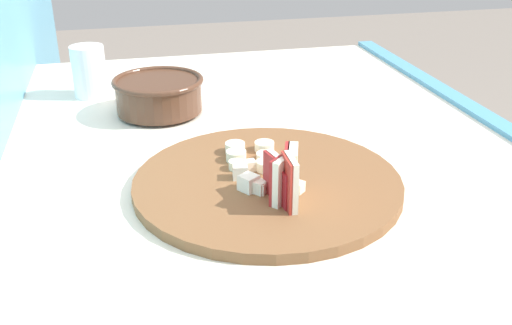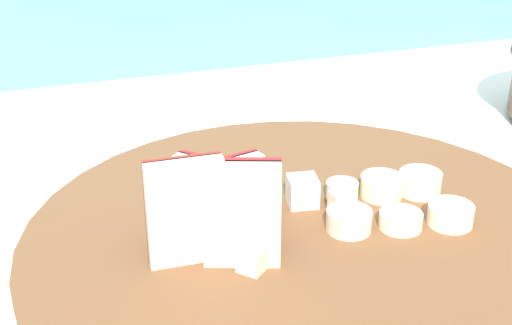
% 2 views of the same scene
% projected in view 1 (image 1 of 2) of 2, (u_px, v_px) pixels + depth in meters
% --- Properties ---
extents(cutting_board, '(0.37, 0.37, 0.02)m').
position_uv_depth(cutting_board, '(267.00, 183.00, 0.81)').
color(cutting_board, brown).
rests_on(cutting_board, tiled_countertop).
extents(apple_wedge_fan, '(0.08, 0.05, 0.07)m').
position_uv_depth(apple_wedge_fan, '(285.00, 178.00, 0.74)').
color(apple_wedge_fan, '#A32323').
rests_on(apple_wedge_fan, cutting_board).
extents(apple_dice_pile, '(0.10, 0.09, 0.02)m').
position_uv_depth(apple_dice_pile, '(253.00, 180.00, 0.78)').
color(apple_dice_pile, white).
rests_on(apple_dice_pile, cutting_board).
extents(banana_slice_rows, '(0.10, 0.08, 0.02)m').
position_uv_depth(banana_slice_rows, '(250.00, 155.00, 0.86)').
color(banana_slice_rows, '#F4EAC6').
rests_on(banana_slice_rows, cutting_board).
extents(ceramic_bowl, '(0.16, 0.16, 0.07)m').
position_uv_depth(ceramic_bowl, '(159.00, 94.00, 1.06)').
color(ceramic_bowl, '#4C2D1E').
rests_on(ceramic_bowl, tiled_countertop).
extents(small_jar, '(0.07, 0.07, 0.10)m').
position_uv_depth(small_jar, '(89.00, 71.00, 1.15)').
color(small_jar, white).
rests_on(small_jar, tiled_countertop).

